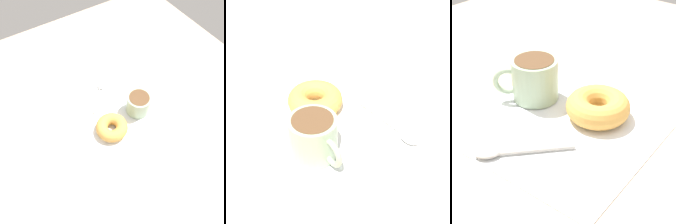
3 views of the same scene
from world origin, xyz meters
The scene contains 5 objects.
ground_plane centered at (0.00, 0.00, -1.00)cm, with size 120.00×120.00×2.00cm, color tan.
napkin centered at (-1.41, -2.68, 0.15)cm, with size 28.27×28.27×0.30cm, color white.
coffee_cup centered at (-9.96, -0.58, 3.98)cm, with size 8.92×8.82×7.10cm.
donut centered at (1.60, 2.01, 2.18)cm, with size 10.09×10.09×3.76cm, color gold.
spoon centered at (-3.35, -13.81, 0.70)cm, with size 10.36×11.23×0.90cm.
Camera 1 is at (18.70, 29.27, 62.59)cm, focal length 35.00 mm.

